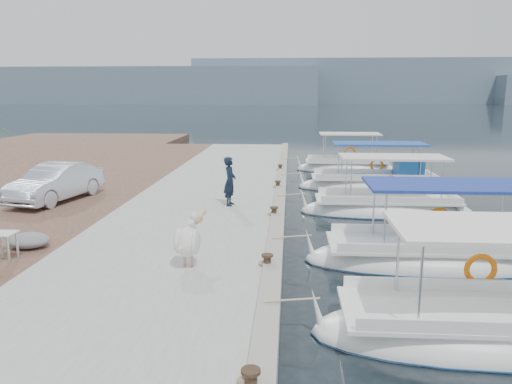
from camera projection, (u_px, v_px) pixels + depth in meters
ground at (284, 244)px, 15.35m from camera, size 400.00×400.00×0.00m
concrete_quay at (212, 200)px, 20.39m from camera, size 6.00×40.00×0.50m
quay_curb at (280, 194)px, 20.14m from camera, size 0.44×40.00×0.12m
cobblestone_strip at (93, 199)px, 20.72m from camera, size 4.00×40.00×0.50m
distant_hills at (361, 85)px, 208.99m from camera, size 330.00×60.00×18.00m
fishing_caique_a at (483, 334)px, 9.39m from camera, size 6.47×2.41×2.83m
fishing_caique_b at (437, 260)px, 13.53m from camera, size 7.20×2.37×2.83m
fishing_caique_c at (386, 210)px, 19.18m from camera, size 6.60×2.10×2.83m
fishing_caique_d at (376, 185)px, 24.12m from camera, size 7.24×2.18×2.83m
fishing_caique_e at (346, 168)px, 29.76m from camera, size 5.87×2.04×2.83m
mooring_bollards at (274, 211)px, 16.70m from camera, size 0.28×20.28×0.33m
pelican at (188, 240)px, 11.85m from camera, size 0.71×1.60×1.24m
fisherman at (230, 181)px, 18.21m from camera, size 0.49×0.69×1.79m
parked_car at (56, 182)px, 19.03m from camera, size 2.38×4.52×1.42m
tarp_bundle at (29, 240)px, 13.34m from camera, size 1.10×0.90×0.40m
folding_table at (4, 241)px, 12.18m from camera, size 0.55×0.55×0.73m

